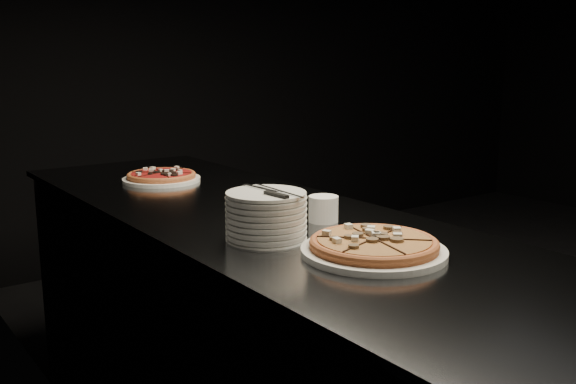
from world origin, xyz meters
TOP-DOWN VIEW (x-y plane):
  - wall_left at (-2.50, 0.00)m, footprint 0.02×5.00m
  - wall_back at (0.00, 2.50)m, footprint 5.00×0.02m
  - counter at (-2.13, 0.00)m, footprint 0.74×2.44m
  - pizza_mushroom at (-2.14, -0.48)m, footprint 0.39×0.39m
  - pizza_tomato at (-2.14, 0.68)m, footprint 0.33×0.33m
  - plate_stack at (-2.27, -0.21)m, footprint 0.21×0.21m
  - cutlery at (-2.26, -0.23)m, footprint 0.08×0.22m
  - ramekin at (-2.03, -0.16)m, footprint 0.09×0.09m

SIDE VIEW (x-z plane):
  - counter at x=-2.13m, z-range 0.00..0.92m
  - pizza_tomato at x=-2.14m, z-range 0.92..0.96m
  - pizza_mushroom at x=-2.14m, z-range 0.92..0.96m
  - ramekin at x=-2.03m, z-range 0.92..1.00m
  - plate_stack at x=-2.27m, z-range 0.92..1.04m
  - cutlery at x=-2.26m, z-range 1.04..1.05m
  - wall_left at x=-2.50m, z-range 0.00..2.80m
  - wall_back at x=0.00m, z-range 0.00..2.80m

